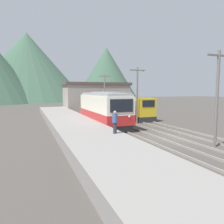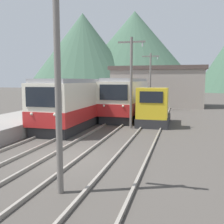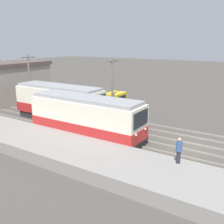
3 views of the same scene
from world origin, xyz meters
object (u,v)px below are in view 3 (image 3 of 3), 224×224
object	(u,v)px
shunting_locomotive	(105,108)
catenary_mast_far	(30,80)
commuter_train_center	(59,104)
catenary_mast_mid	(112,89)
person_on_platform	(179,149)
commuter_train_left	(86,120)

from	to	relation	value
shunting_locomotive	catenary_mast_far	size ratio (longest dim) A/B	0.71
commuter_train_center	catenary_mast_far	world-z (taller)	catenary_mast_far
shunting_locomotive	catenary_mast_far	distance (m)	10.24
catenary_mast_mid	catenary_mast_far	xyz separation A→B (m)	(0.00, 11.78, 0.00)
commuter_train_center	catenary_mast_mid	bearing A→B (deg)	-75.05
person_on_platform	commuter_train_center	bearing A→B (deg)	71.30
shunting_locomotive	person_on_platform	distance (m)	13.43
catenary_mast_mid	person_on_platform	world-z (taller)	catenary_mast_mid
commuter_train_center	catenary_mast_far	bearing A→B (deg)	76.18
catenary_mast_far	person_on_platform	world-z (taller)	catenary_mast_far
catenary_mast_mid	catenary_mast_far	world-z (taller)	same
catenary_mast_mid	person_on_platform	xyz separation A→B (m)	(-6.43, -8.89, -1.88)
commuter_train_left	shunting_locomotive	xyz separation A→B (m)	(5.80, 2.08, -0.50)
commuter_train_left	person_on_platform	xyz separation A→B (m)	(-2.12, -8.75, 0.06)
commuter_train_center	person_on_platform	xyz separation A→B (m)	(-4.92, -14.53, 0.03)
commuter_train_left	catenary_mast_mid	bearing A→B (deg)	1.83
catenary_mast_far	person_on_platform	bearing A→B (deg)	-107.28
commuter_train_left	shunting_locomotive	size ratio (longest dim) A/B	2.18
commuter_train_center	shunting_locomotive	world-z (taller)	commuter_train_center
catenary_mast_mid	commuter_train_center	bearing A→B (deg)	104.95
person_on_platform	commuter_train_left	bearing A→B (deg)	76.38
commuter_train_center	catenary_mast_mid	xyz separation A→B (m)	(1.51, -5.65, 1.91)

